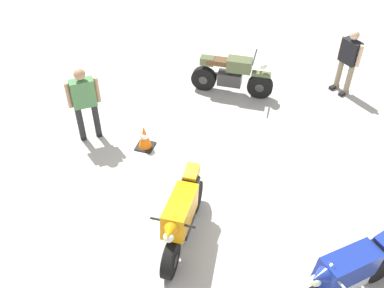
{
  "coord_description": "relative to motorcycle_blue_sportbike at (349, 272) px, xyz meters",
  "views": [
    {
      "loc": [
        5.19,
        1.45,
        6.19
      ],
      "look_at": [
        -0.71,
        -0.37,
        0.75
      ],
      "focal_mm": 41.77,
      "sensor_mm": 36.0,
      "label": 1
    }
  ],
  "objects": [
    {
      "name": "traffic_cone",
      "position": [
        -2.26,
        -4.07,
        -0.33
      ],
      "size": [
        0.36,
        0.36,
        0.53
      ],
      "color": "black",
      "rests_on": "ground"
    },
    {
      "name": "person_in_green_shirt",
      "position": [
        -2.21,
        -5.29,
        0.37
      ],
      "size": [
        0.51,
        0.57,
        1.69
      ],
      "rotation": [
        0.0,
        0.0,
        3.79
      ],
      "color": "#262628",
      "rests_on": "ground"
    },
    {
      "name": "ground_plane",
      "position": [
        -1.11,
        -2.55,
        -0.59
      ],
      "size": [
        40.0,
        40.0,
        0.0
      ],
      "primitive_type": "plane",
      "color": "#B7B2A8"
    },
    {
      "name": "motorcycle_olive_vintage",
      "position": [
        -4.7,
        -2.84,
        -0.11
      ],
      "size": [
        0.7,
        1.96,
        1.07
      ],
      "rotation": [
        0.0,
        0.0,
        1.62
      ],
      "color": "black",
      "rests_on": "ground"
    },
    {
      "name": "motorcycle_blue_sportbike",
      "position": [
        0.0,
        0.0,
        0.0
      ],
      "size": [
        1.53,
        1.5,
        1.14
      ],
      "rotation": [
        0.0,
        0.0,
        5.51
      ],
      "color": "black",
      "rests_on": "ground"
    },
    {
      "name": "motorcycle_orange_sportbike",
      "position": [
        -0.28,
        -2.61,
        0.0
      ],
      "size": [
        1.96,
        0.7,
        1.14
      ],
      "rotation": [
        0.0,
        0.0,
        0.04
      ],
      "color": "black",
      "rests_on": "ground"
    },
    {
      "name": "person_in_black_shirt",
      "position": [
        -5.57,
        -0.31,
        0.3
      ],
      "size": [
        0.52,
        0.55,
        1.59
      ],
      "rotation": [
        0.0,
        0.0,
        5.57
      ],
      "color": "gray",
      "rests_on": "ground"
    }
  ]
}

